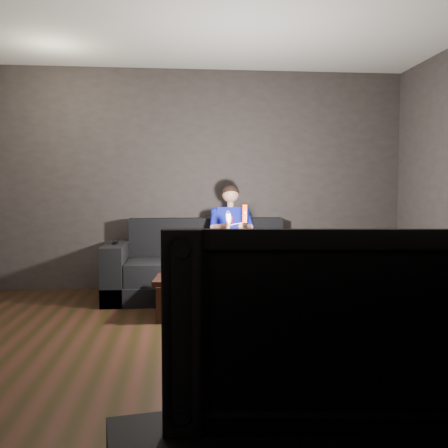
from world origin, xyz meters
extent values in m
plane|color=black|center=(0.00, 0.00, 0.00)|extent=(5.00, 5.00, 0.00)
cube|color=#362F2E|center=(0.00, 2.50, 1.35)|extent=(5.00, 0.04, 2.70)
cube|color=#362F2E|center=(0.00, -2.50, 1.35)|extent=(5.00, 0.04, 2.70)
cube|color=black|center=(0.00, 1.84, 0.10)|extent=(2.28, 0.98, 0.20)
cube|color=black|center=(-0.46, 1.74, 0.32)|extent=(0.89, 0.69, 0.24)
cube|color=black|center=(0.46, 1.74, 0.32)|extent=(0.89, 0.69, 0.24)
cube|color=black|center=(0.00, 2.22, 0.66)|extent=(1.82, 0.23, 0.45)
cube|color=black|center=(-1.03, 1.84, 0.31)|extent=(0.23, 0.98, 0.62)
cube|color=black|center=(1.03, 1.84, 0.31)|extent=(0.23, 0.98, 0.62)
cube|color=black|center=(0.26, 1.72, 0.51)|extent=(0.32, 0.40, 0.15)
cube|color=#0A0BA1|center=(0.26, 1.93, 0.80)|extent=(0.32, 0.23, 0.45)
cube|color=orange|center=(0.26, 1.84, 0.86)|extent=(0.10, 0.10, 0.11)
cube|color=#B2182C|center=(0.26, 1.84, 0.86)|extent=(0.06, 0.06, 0.07)
cylinder|color=tan|center=(0.26, 1.93, 1.04)|extent=(0.07, 0.07, 0.06)
sphere|color=tan|center=(0.26, 1.93, 1.17)|extent=(0.19, 0.19, 0.19)
ellipsoid|color=black|center=(0.26, 1.94, 1.19)|extent=(0.20, 0.20, 0.17)
cylinder|color=#0A0BA1|center=(0.06, 1.86, 0.88)|extent=(0.09, 0.24, 0.20)
cylinder|color=#0A0BA1|center=(0.46, 1.86, 0.88)|extent=(0.09, 0.24, 0.20)
cylinder|color=tan|center=(0.12, 1.69, 0.83)|extent=(0.15, 0.25, 0.11)
cylinder|color=tan|center=(0.41, 1.69, 0.83)|extent=(0.15, 0.25, 0.11)
sphere|color=tan|center=(0.18, 1.59, 0.82)|extent=(0.09, 0.09, 0.09)
sphere|color=tan|center=(0.35, 1.59, 0.82)|extent=(0.09, 0.09, 0.09)
cylinder|color=tan|center=(0.17, 1.50, 0.28)|extent=(0.10, 0.10, 0.36)
cylinder|color=tan|center=(0.34, 1.50, 0.28)|extent=(0.10, 0.10, 0.36)
cube|color=#ED3600|center=(0.35, 1.36, 0.97)|extent=(0.06, 0.08, 0.19)
cube|color=maroon|center=(0.35, 1.34, 1.02)|extent=(0.03, 0.02, 0.03)
cylinder|color=white|center=(0.35, 1.34, 0.95)|extent=(0.02, 0.01, 0.02)
ellipsoid|color=white|center=(0.18, 1.37, 0.93)|extent=(0.08, 0.10, 0.15)
cylinder|color=black|center=(0.18, 1.33, 0.98)|extent=(0.03, 0.01, 0.03)
cube|color=black|center=(-1.03, 1.79, 0.64)|extent=(0.04, 0.16, 0.03)
cube|color=black|center=(-1.03, 1.84, 0.65)|extent=(0.02, 0.02, 0.00)
cube|color=black|center=(-0.04, 0.97, 0.36)|extent=(1.09, 0.61, 0.05)
cube|color=black|center=(-0.51, 0.76, 0.17)|extent=(0.06, 0.06, 0.33)
cube|color=black|center=(0.44, 0.76, 0.17)|extent=(0.06, 0.06, 0.33)
cube|color=black|center=(-0.51, 1.19, 0.17)|extent=(0.06, 0.06, 0.33)
cube|color=black|center=(0.44, 1.19, 0.17)|extent=(0.06, 0.06, 0.33)
imported|color=black|center=(0.14, -2.27, 0.79)|extent=(1.05, 0.25, 0.60)
camera|label=1|loc=(-0.34, -3.73, 1.19)|focal=40.00mm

